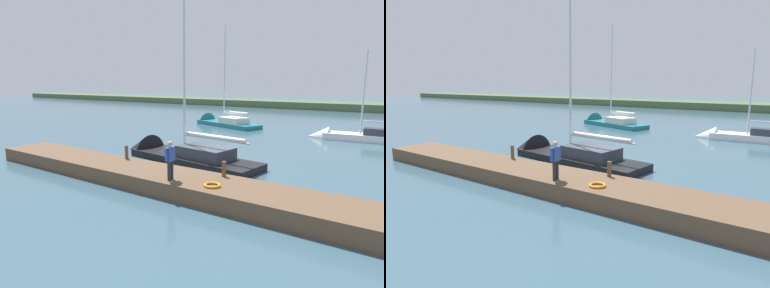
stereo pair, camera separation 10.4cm
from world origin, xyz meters
TOP-DOWN VIEW (x-y plane):
  - ground_plane at (0.00, 0.00)m, footprint 200.00×200.00m
  - far_shoreline at (0.00, -44.83)m, footprint 180.00×8.00m
  - dock_pier at (0.00, 4.59)m, footprint 22.84×2.57m
  - mooring_post_near at (-2.28, 3.69)m, footprint 0.18×0.18m
  - mooring_post_far at (3.43, 3.69)m, footprint 0.18×0.18m
  - life_ring_buoy at (-2.57, 5.11)m, footprint 0.66×0.66m
  - sailboat_far_right at (-4.56, -13.27)m, footprint 7.68×2.33m
  - sailboat_inner_slip at (9.27, -15.64)m, footprint 9.49×5.21m
  - sailboat_near_dock at (3.50, -0.09)m, footprint 10.24×3.72m
  - person_on_dock at (-0.75, 5.35)m, footprint 0.26×0.62m

SIDE VIEW (x-z plane):
  - ground_plane at x=0.00m, z-range 0.00..0.00m
  - far_shoreline at x=0.00m, z-range -1.20..1.20m
  - sailboat_inner_slip at x=9.27m, z-range -5.62..5.85m
  - sailboat_near_dock at x=3.50m, z-range -5.54..5.80m
  - sailboat_far_right at x=-4.56m, z-range -3.80..4.08m
  - dock_pier at x=0.00m, z-range 0.00..0.69m
  - life_ring_buoy at x=-2.57m, z-range 0.69..0.79m
  - mooring_post_near at x=-2.28m, z-range 0.69..1.34m
  - mooring_post_far at x=3.43m, z-range 0.69..1.39m
  - person_on_dock at x=-0.75m, z-range 0.80..2.40m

